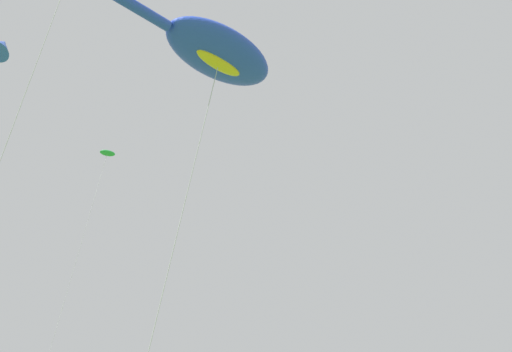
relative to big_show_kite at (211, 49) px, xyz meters
name	(u,v)px	position (x,y,z in m)	size (l,w,h in m)	color
big_show_kite	(211,49)	(0.00, 0.00, 0.00)	(10.51, 5.00, 16.13)	blue
small_kite_triangle_green	(1,47)	(-4.33, 9.00, 3.05)	(2.76, 1.60, 19.26)	blue
small_kite_diamond_red	(106,157)	(7.24, 19.50, 7.50)	(3.23, 1.06, 23.58)	green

